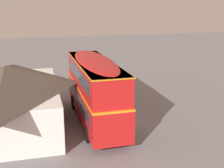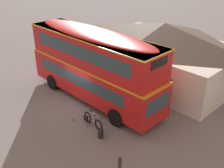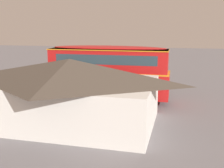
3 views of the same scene
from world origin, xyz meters
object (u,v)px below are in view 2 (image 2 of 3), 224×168
at_px(water_bottle_blue_sports, 73,120).
at_px(kerb_bollard, 120,165).
at_px(backpack_on_ground, 101,133).
at_px(double_decker_bus, 93,63).
at_px(touring_bicycle, 92,120).

relative_size(water_bottle_blue_sports, kerb_bollard, 0.23).
height_order(backpack_on_ground, water_bottle_blue_sports, backpack_on_ground).
height_order(double_decker_bus, water_bottle_blue_sports, double_decker_bus).
relative_size(touring_bicycle, kerb_bollard, 1.76).
xyz_separation_m(backpack_on_ground, kerb_bollard, (2.50, -1.22, 0.21)).
bearing_deg(backpack_on_ground, double_decker_bus, 141.75).
bearing_deg(kerb_bollard, touring_bicycle, 155.78).
height_order(touring_bicycle, kerb_bollard, touring_bicycle).
xyz_separation_m(touring_bicycle, backpack_on_ground, (1.13, -0.41, -0.09)).
height_order(double_decker_bus, kerb_bollard, double_decker_bus).
relative_size(double_decker_bus, backpack_on_ground, 18.94).
bearing_deg(double_decker_bus, kerb_bollard, -33.42).
bearing_deg(touring_bicycle, water_bottle_blue_sports, -156.09).
xyz_separation_m(touring_bicycle, water_bottle_blue_sports, (-1.12, -0.50, -0.27)).
relative_size(double_decker_bus, touring_bicycle, 6.13).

